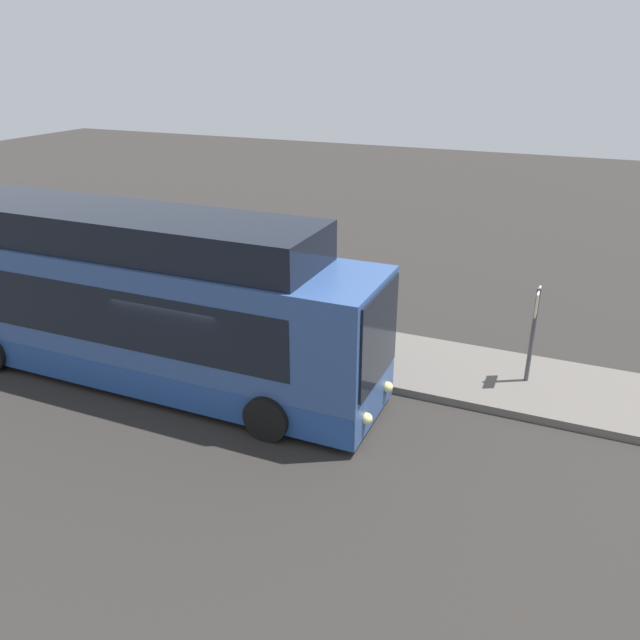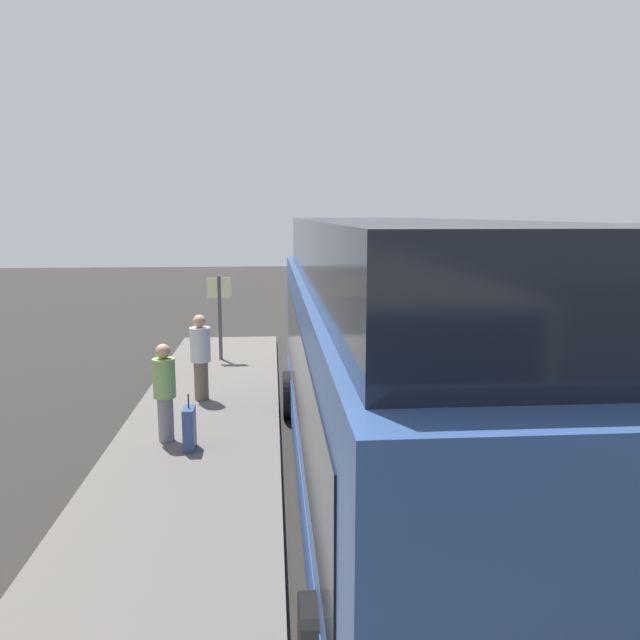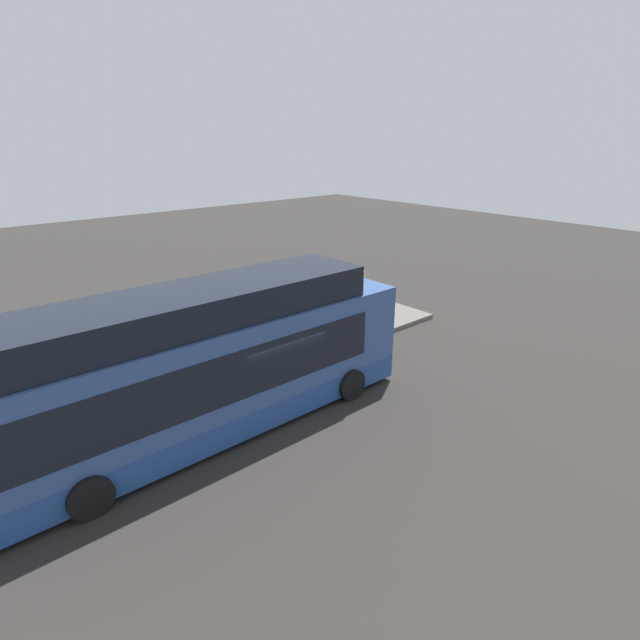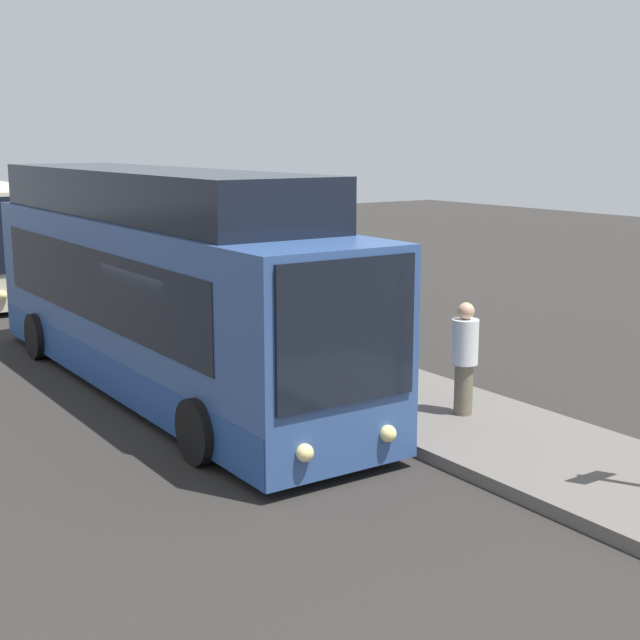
% 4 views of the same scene
% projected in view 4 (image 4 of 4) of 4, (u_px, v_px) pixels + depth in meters
% --- Properties ---
extents(ground, '(80.00, 80.00, 0.00)m').
position_uv_depth(ground, '(197.00, 411.00, 15.23)').
color(ground, '#2B2826').
extents(platform, '(20.00, 2.93, 0.19)m').
position_uv_depth(platform, '(343.00, 379.00, 16.90)').
color(platform, '#605B56').
rests_on(platform, ground).
extents(bus_lead, '(11.83, 2.76, 4.03)m').
position_uv_depth(bus_lead, '(158.00, 291.00, 16.36)').
color(bus_lead, '#33518C').
rests_on(bus_lead, ground).
extents(passenger_boarding, '(0.50, 0.50, 1.73)m').
position_uv_depth(passenger_boarding, '(387.00, 329.00, 16.43)').
color(passenger_boarding, gray).
rests_on(passenger_boarding, platform).
extents(passenger_waiting, '(0.49, 0.49, 1.84)m').
position_uv_depth(passenger_waiting, '(465.00, 355.00, 14.25)').
color(passenger_waiting, '#6B604C').
rests_on(passenger_waiting, platform).
extents(suitcase, '(0.41, 0.18, 0.96)m').
position_uv_depth(suitcase, '(352.00, 358.00, 16.65)').
color(suitcase, '#334C7F').
rests_on(suitcase, platform).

